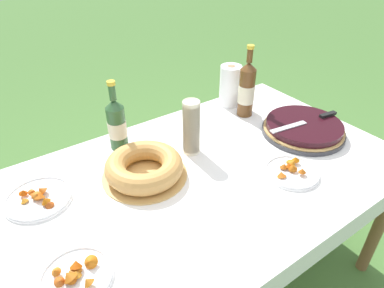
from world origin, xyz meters
name	(u,v)px	position (x,y,z in m)	size (l,w,h in m)	color
ground_plane	(203,280)	(0.00, 0.00, 0.00)	(16.00, 16.00, 0.00)	#4C7A38
garden_table	(205,186)	(0.00, 0.00, 0.63)	(1.58, 0.97, 0.70)	brown
tablecloth	(206,175)	(0.00, 0.00, 0.69)	(1.59, 0.98, 0.10)	white
berry_tart	(304,128)	(0.54, -0.03, 0.73)	(0.38, 0.38, 0.06)	#38383D
serving_knife	(310,120)	(0.57, -0.03, 0.76)	(0.37, 0.08, 0.01)	silver
bundt_cake	(144,167)	(-0.21, 0.12, 0.74)	(0.33, 0.33, 0.09)	tan
cup_stack	(191,128)	(0.04, 0.15, 0.82)	(0.07, 0.07, 0.24)	beige
cider_bottle_green	(117,124)	(-0.20, 0.36, 0.82)	(0.08, 0.08, 0.31)	#2D562D
cider_bottle_amber	(247,90)	(0.45, 0.26, 0.84)	(0.08, 0.08, 0.36)	brown
snack_plate_near	(39,198)	(-0.58, 0.22, 0.71)	(0.24, 0.24, 0.05)	white
snack_plate_left	(76,276)	(-0.58, -0.17, 0.71)	(0.21, 0.21, 0.06)	white
snack_plate_right	(292,171)	(0.27, -0.20, 0.71)	(0.21, 0.21, 0.05)	white
paper_towel_roll	(230,86)	(0.46, 0.40, 0.81)	(0.11, 0.11, 0.22)	white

